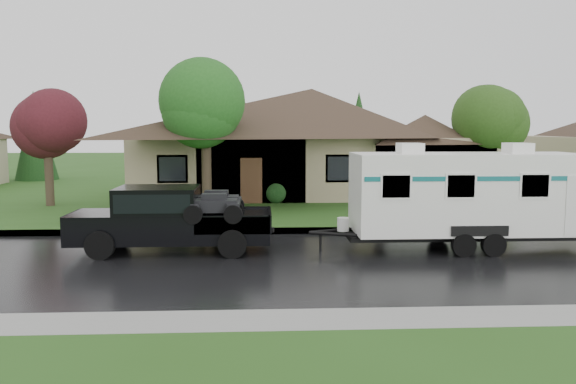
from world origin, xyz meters
name	(u,v)px	position (x,y,z in m)	size (l,w,h in m)	color
ground	(288,247)	(0.00, 0.00, 0.00)	(140.00, 140.00, 0.00)	#2A531A
road	(291,262)	(0.00, -2.00, 0.01)	(140.00, 8.00, 0.01)	black
curb	(284,231)	(0.00, 2.25, 0.07)	(140.00, 0.50, 0.15)	gray
lawn	(275,191)	(0.00, 15.00, 0.07)	(140.00, 26.00, 0.15)	#2A531A
house_main	(317,129)	(2.29, 13.84, 3.59)	(19.44, 10.80, 6.90)	tan
tree_left_green	(206,109)	(-3.10, 7.08, 4.40)	(3.70, 3.70, 6.13)	#382B1E
tree_red	(47,126)	(-10.26, 8.67, 3.68)	(3.08, 3.08, 5.10)	#382B1E
tree_right_green	(492,121)	(10.24, 9.62, 3.97)	(3.33, 3.33, 5.51)	#382B1E
shrub_row	(320,191)	(2.00, 9.30, 0.65)	(13.60, 1.00, 1.00)	#143814
pickup_truck	(168,217)	(-3.52, -0.52, 1.02)	(5.71, 2.17, 1.90)	black
travel_trailer	(466,193)	(5.28, -0.52, 1.68)	(7.05, 2.48, 3.16)	white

